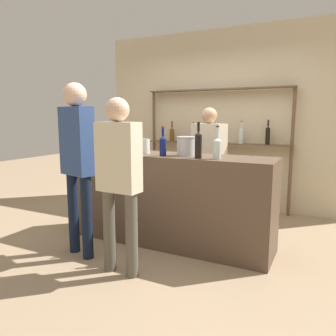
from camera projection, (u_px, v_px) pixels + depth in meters
ground_plane at (168, 242)px, 3.83m from camera, size 16.00×16.00×0.00m
bar_counter at (168, 199)px, 3.75m from camera, size 2.37×0.59×1.03m
back_wall at (220, 120)px, 5.28m from camera, size 3.97×0.12×2.80m
back_shelf at (216, 130)px, 5.15m from camera, size 2.31×0.18×1.88m
counter_bottle_0 at (163, 145)px, 3.52m from camera, size 0.07×0.07×0.32m
counter_bottle_1 at (217, 147)px, 3.25m from camera, size 0.08×0.08×0.33m
counter_bottle_2 at (198, 144)px, 3.29m from camera, size 0.07×0.07×0.37m
wine_glass at (121, 143)px, 3.76m from camera, size 0.08×0.08×0.17m
ice_bucket at (186, 146)px, 3.53m from camera, size 0.21×0.21×0.21m
cork_jar at (144, 146)px, 3.76m from camera, size 0.13×0.13×0.17m
customer_center at (119, 172)px, 2.92m from camera, size 0.41×0.21×1.62m
customer_left at (77, 154)px, 3.31m from camera, size 0.42×0.27×1.78m
server_behind_counter at (208, 158)px, 4.30m from camera, size 0.49×0.33×1.57m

